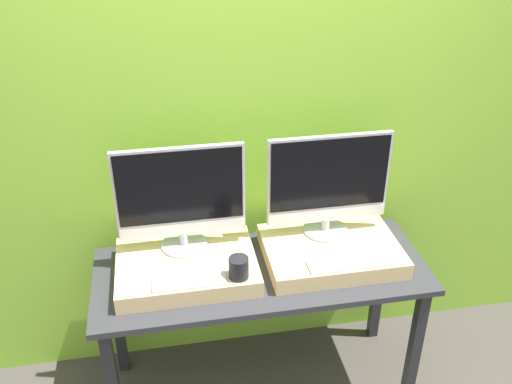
# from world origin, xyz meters

# --- Properties ---
(wall_back) EXTENTS (8.00, 0.04, 2.60)m
(wall_back) POSITION_xyz_m (0.00, 0.67, 1.30)
(wall_back) COLOR #8CC638
(wall_back) RESTS_ON ground_plane
(workbench) EXTENTS (1.53, 0.60, 0.75)m
(workbench) POSITION_xyz_m (0.00, 0.30, 0.66)
(workbench) COLOR #2D2D33
(workbench) RESTS_ON ground_plane
(wooden_riser_left) EXTENTS (0.63, 0.45, 0.08)m
(wooden_riser_left) POSITION_xyz_m (-0.34, 0.32, 0.79)
(wooden_riser_left) COLOR #D6B77F
(wooden_riser_left) RESTS_ON workbench
(monitor_left) EXTENTS (0.58, 0.21, 0.50)m
(monitor_left) POSITION_xyz_m (-0.34, 0.43, 1.10)
(monitor_left) COLOR #B2B2B7
(monitor_left) RESTS_ON wooden_riser_left
(keyboard_left) EXTENTS (0.31, 0.10, 0.01)m
(keyboard_left) POSITION_xyz_m (-0.34, 0.16, 0.84)
(keyboard_left) COLOR silver
(keyboard_left) RESTS_ON wooden_riser_left
(mug) EXTENTS (0.09, 0.09, 0.10)m
(mug) POSITION_xyz_m (-0.13, 0.16, 0.88)
(mug) COLOR black
(mug) RESTS_ON wooden_riser_left
(wooden_riser_right) EXTENTS (0.63, 0.45, 0.08)m
(wooden_riser_right) POSITION_xyz_m (0.34, 0.32, 0.79)
(wooden_riser_right) COLOR #D6B77F
(wooden_riser_right) RESTS_ON workbench
(monitor_right) EXTENTS (0.58, 0.21, 0.50)m
(monitor_right) POSITION_xyz_m (0.34, 0.43, 1.10)
(monitor_right) COLOR #B2B2B7
(monitor_right) RESTS_ON wooden_riser_right
(keyboard_right) EXTENTS (0.31, 0.10, 0.01)m
(keyboard_right) POSITION_xyz_m (0.34, 0.16, 0.84)
(keyboard_right) COLOR silver
(keyboard_right) RESTS_ON wooden_riser_right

